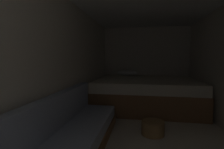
{
  "coord_description": "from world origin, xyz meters",
  "views": [
    {
      "loc": [
        -0.09,
        -0.17,
        1.16
      ],
      "look_at": [
        -0.61,
        2.79,
        0.87
      ],
      "focal_mm": 27.7,
      "sensor_mm": 36.0,
      "label": 1
    }
  ],
  "objects": [
    {
      "name": "ground_plane",
      "position": [
        0.0,
        2.21,
        0.0
      ],
      "size": [
        7.42,
        7.42,
        0.0
      ],
      "primitive_type": "plane",
      "color": "beige"
    },
    {
      "name": "wall_back",
      "position": [
        0.0,
        4.95,
        1.02
      ],
      "size": [
        2.5,
        0.05,
        2.04
      ],
      "primitive_type": "cube",
      "color": "beige",
      "rests_on": "ground"
    },
    {
      "name": "wall_left",
      "position": [
        -1.23,
        2.21,
        1.02
      ],
      "size": [
        0.05,
        5.42,
        2.04
      ],
      "primitive_type": "cube",
      "color": "beige",
      "rests_on": "ground"
    },
    {
      "name": "bed",
      "position": [
        -0.01,
        3.95,
        0.34
      ],
      "size": [
        2.28,
        1.85,
        0.82
      ],
      "color": "brown",
      "rests_on": "ground"
    },
    {
      "name": "wicker_basket",
      "position": [
        0.08,
        2.43,
        0.1
      ],
      "size": [
        0.34,
        0.34,
        0.21
      ],
      "color": "olive",
      "rests_on": "ground"
    }
  ]
}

